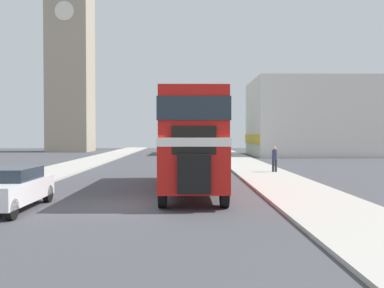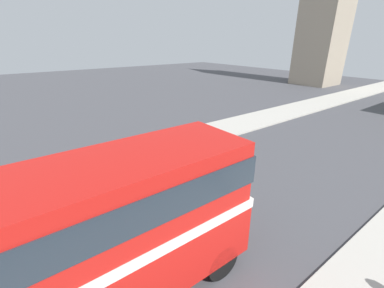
{
  "view_description": "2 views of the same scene",
  "coord_description": "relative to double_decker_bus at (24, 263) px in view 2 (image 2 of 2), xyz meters",
  "views": [
    {
      "loc": [
        1.97,
        -15.03,
        2.56
      ],
      "look_at": [
        2.19,
        4.24,
        2.09
      ],
      "focal_mm": 40.0,
      "sensor_mm": 36.0,
      "label": 1
    },
    {
      "loc": [
        7.3,
        4.59,
        6.63
      ],
      "look_at": [
        0.0,
        10.1,
        2.92
      ],
      "focal_mm": 24.0,
      "sensor_mm": 36.0,
      "label": 2
    }
  ],
  "objects": [
    {
      "name": "double_decker_bus",
      "position": [
        0.0,
        0.0,
        0.0
      ],
      "size": [
        2.43,
        11.19,
        4.18
      ],
      "color": "red",
      "rests_on": "ground_plane"
    }
  ]
}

